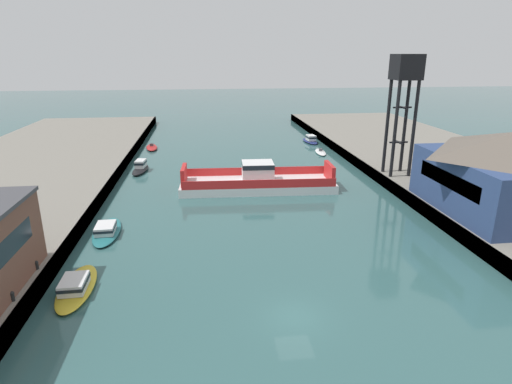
{
  "coord_description": "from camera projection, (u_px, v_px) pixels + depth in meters",
  "views": [
    {
      "loc": [
        -5.76,
        -24.4,
        17.26
      ],
      "look_at": [
        0.0,
        21.77,
        2.0
      ],
      "focal_mm": 29.6,
      "sensor_mm": 36.0,
      "label": 1
    }
  ],
  "objects": [
    {
      "name": "ground_plane",
      "position": [
        295.0,
        317.0,
        29.06
      ],
      "size": [
        400.0,
        400.0,
        0.0
      ],
      "primitive_type": "plane",
      "color": "#335B5B"
    },
    {
      "name": "chain_ferry",
      "position": [
        258.0,
        181.0,
        56.22
      ],
      "size": [
        20.67,
        7.24,
        3.72
      ],
      "color": "silver",
      "rests_on": "ground"
    },
    {
      "name": "moored_boat_near_left",
      "position": [
        141.0,
        167.0,
        64.94
      ],
      "size": [
        2.65,
        6.59,
        1.73
      ],
      "color": "black",
      "rests_on": "ground"
    },
    {
      "name": "moored_boat_near_right",
      "position": [
        321.0,
        152.0,
        77.02
      ],
      "size": [
        2.21,
        5.79,
        0.89
      ],
      "color": "white",
      "rests_on": "ground"
    },
    {
      "name": "moored_boat_mid_left",
      "position": [
        106.0,
        230.0,
        42.22
      ],
      "size": [
        2.82,
        7.68,
        1.22
      ],
      "color": "#237075",
      "rests_on": "ground"
    },
    {
      "name": "moored_boat_mid_right",
      "position": [
        76.0,
        286.0,
        32.05
      ],
      "size": [
        2.69,
        7.39,
        1.27
      ],
      "color": "yellow",
      "rests_on": "ground"
    },
    {
      "name": "moored_boat_far_left",
      "position": [
        152.0,
        147.0,
        80.43
      ],
      "size": [
        2.73,
        6.17,
        1.07
      ],
      "color": "red",
      "rests_on": "ground"
    },
    {
      "name": "moored_boat_far_right",
      "position": [
        310.0,
        140.0,
        86.1
      ],
      "size": [
        2.84,
        6.56,
        1.58
      ],
      "color": "navy",
      "rests_on": "ground"
    },
    {
      "name": "warehouse_shed",
      "position": [
        508.0,
        172.0,
        43.36
      ],
      "size": [
        13.01,
        15.29,
        8.34
      ],
      "color": "navy",
      "rests_on": "quay_right"
    },
    {
      "name": "crane_tower",
      "position": [
        405.0,
        81.0,
        54.41
      ],
      "size": [
        3.31,
        3.31,
        15.75
      ],
      "color": "black",
      "rests_on": "quay_right"
    },
    {
      "name": "bollard_left_mid",
      "position": [
        12.0,
        296.0,
        28.12
      ],
      "size": [
        0.32,
        0.32,
        0.71
      ],
      "color": "black",
      "rests_on": "quay_left"
    },
    {
      "name": "bollard_left_aft",
      "position": [
        36.0,
        264.0,
        32.29
      ],
      "size": [
        0.32,
        0.32,
        0.71
      ],
      "color": "black",
      "rests_on": "quay_left"
    },
    {
      "name": "bollard_right_aft",
      "position": [
        489.0,
        237.0,
        37.12
      ],
      "size": [
        0.32,
        0.32,
        0.71
      ],
      "color": "black",
      "rests_on": "quay_right"
    }
  ]
}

